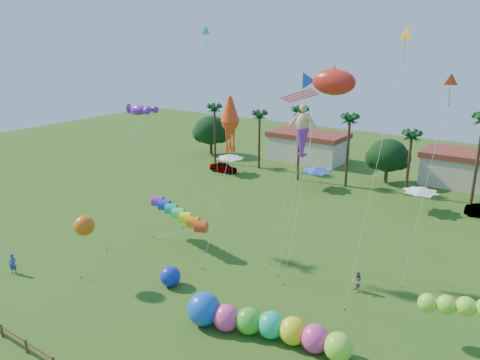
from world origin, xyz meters
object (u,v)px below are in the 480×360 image
Objects in this scene: spectator_b at (357,281)px; blue_ball at (170,276)px; spectator_a at (13,264)px; car_a at (223,167)px; caterpillar_inflatable at (260,324)px.

spectator_b reaches higher than blue_ball.
spectator_a reaches higher than spectator_b.
blue_ball is (17.13, -30.22, 0.13)m from car_a.
caterpillar_inflatable is (-3.22, -9.63, 0.10)m from spectator_b.
car_a is 2.51× the size of blue_ball.
caterpillar_inflatable is 10.07m from blue_ball.
spectator_a is 1.08× the size of blue_ball.
car_a is 36.84m from spectator_a.
blue_ball is at bearing 158.95° from caterpillar_inflatable.
car_a is 2.33× the size of spectator_a.
spectator_b is (25.95, 14.38, -0.01)m from spectator_a.
blue_ball is (-9.94, 1.61, -0.16)m from caterpillar_inflatable.
spectator_b is 1.06× the size of blue_ball.
spectator_a is 29.67m from spectator_b.
spectator_a is 1.01× the size of spectator_b.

